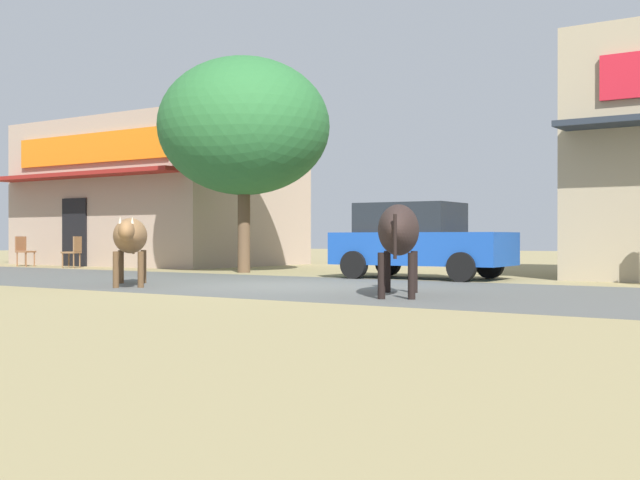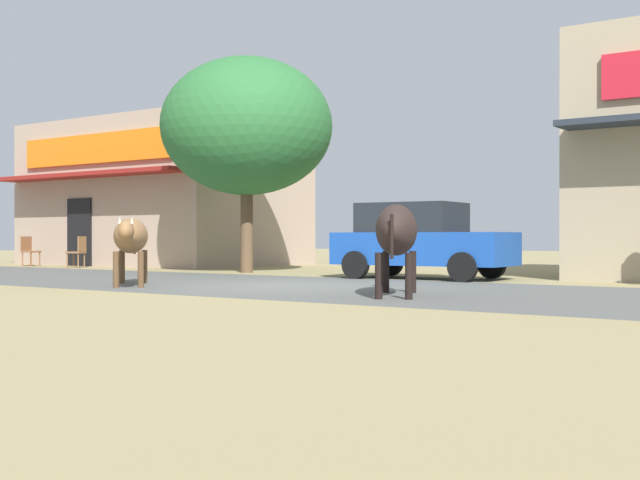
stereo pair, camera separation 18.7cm
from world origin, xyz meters
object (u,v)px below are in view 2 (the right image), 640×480
object	(u,v)px
cafe_chair_by_doorway	(29,250)
parked_hatchback_car	(420,240)
cafe_chair_near_tree	(78,250)
cow_near_brown	(131,237)
cow_far_dark	(397,231)
roadside_tree	(247,127)

from	to	relation	value
cafe_chair_by_doorway	parked_hatchback_car	bearing A→B (deg)	0.61
cafe_chair_by_doorway	cafe_chair_near_tree	bearing A→B (deg)	0.18
cow_near_brown	cafe_chair_near_tree	size ratio (longest dim) A/B	2.50
parked_hatchback_car	cow_far_dark	world-z (taller)	parked_hatchback_car
cow_near_brown	cow_far_dark	bearing A→B (deg)	5.79
parked_hatchback_car	cafe_chair_near_tree	xyz separation A→B (m)	(-11.20, -0.14, -0.33)
cafe_chair_near_tree	cow_far_dark	bearing A→B (deg)	-19.30
cow_far_dark	cafe_chair_near_tree	xyz separation A→B (m)	(-13.38, 4.68, -0.48)
cafe_chair_near_tree	cafe_chair_by_doorway	size ratio (longest dim) A/B	1.00
parked_hatchback_car	cafe_chair_near_tree	bearing A→B (deg)	-179.30
cow_near_brown	cow_far_dark	size ratio (longest dim) A/B	0.87
parked_hatchback_car	cafe_chair_near_tree	world-z (taller)	parked_hatchback_car
roadside_tree	cafe_chair_near_tree	xyz separation A→B (m)	(-6.16, -0.32, -3.18)
cow_near_brown	roadside_tree	bearing A→B (deg)	108.63
cow_near_brown	cafe_chair_by_doorway	bearing A→B (deg)	153.24
roadside_tree	parked_hatchback_car	distance (m)	5.79
parked_hatchback_car	cafe_chair_near_tree	distance (m)	11.21
cow_far_dark	cow_near_brown	bearing A→B (deg)	-174.21
roadside_tree	cafe_chair_by_doorway	distance (m)	9.06
roadside_tree	cow_near_brown	distance (m)	6.48
cow_near_brown	cow_far_dark	xyz separation A→B (m)	(5.35, 0.54, 0.08)
cow_far_dark	cafe_chair_by_doorway	size ratio (longest dim) A/B	2.88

